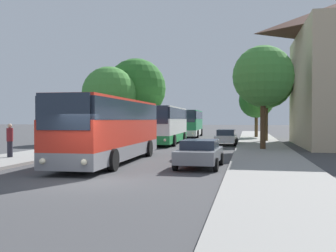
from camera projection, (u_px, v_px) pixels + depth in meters
ground_plane at (84, 182)px, 14.30m from camera, size 300.00×300.00×0.00m
sidewalk_right at (283, 187)px, 12.92m from camera, size 4.00×120.00×0.15m
bus_front at (112, 129)px, 20.94m from camera, size 2.93×11.98×3.34m
bus_middle at (166, 124)px, 36.62m from camera, size 3.00×11.63×3.41m
bus_rear at (190, 123)px, 51.38m from camera, size 3.14×10.29×3.43m
parked_car_right_near at (200, 153)px, 18.66m from camera, size 2.11×4.16×1.31m
parked_car_right_far at (226, 137)px, 34.98m from camera, size 1.99×4.57×1.38m
pedestrian_waiting_near at (10, 140)px, 22.24m from camera, size 0.36×0.36×1.90m
tree_left_near at (136, 88)px, 42.49m from camera, size 6.44×6.44×8.73m
tree_left_far at (109, 94)px, 39.44m from camera, size 5.47×5.47×7.45m
tree_right_near at (263, 76)px, 28.45m from camera, size 4.41×4.41×7.50m
tree_right_mid at (266, 82)px, 39.27m from camera, size 5.38×5.38×8.62m
tree_right_far at (256, 101)px, 47.90m from camera, size 4.23×4.23×6.56m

